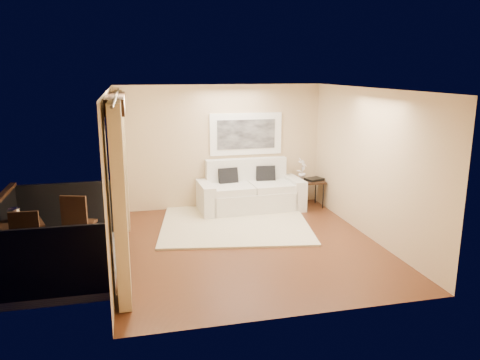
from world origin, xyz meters
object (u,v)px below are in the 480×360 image
object	(u,v)px
sofa	(250,192)
ice_bucket	(14,215)
balcony_chair_far	(77,219)
bistro_table	(22,228)
balcony_chair_near	(24,240)
orchid	(302,169)
side_table	(311,183)

from	to	relation	value
sofa	ice_bucket	size ratio (longest dim) A/B	11.44
balcony_chair_far	sofa	bearing A→B (deg)	-134.58
sofa	balcony_chair_far	world-z (taller)	sofa
bistro_table	balcony_chair_far	distance (m)	0.87
balcony_chair_near	sofa	bearing A→B (deg)	34.87
balcony_chair_far	ice_bucket	bearing A→B (deg)	34.12
orchid	ice_bucket	distance (m)	5.88
side_table	ice_bucket	distance (m)	6.01
sofa	bistro_table	size ratio (longest dim) A/B	3.02
sofa	ice_bucket	distance (m)	4.78
balcony_chair_near	ice_bucket	xyz separation A→B (m)	(-0.23, 0.55, 0.24)
bistro_table	ice_bucket	distance (m)	0.25
side_table	balcony_chair_near	distance (m)	5.99
balcony_chair_near	bistro_table	bearing A→B (deg)	107.63
ice_bucket	orchid	bearing A→B (deg)	19.98
balcony_chair_far	bistro_table	bearing A→B (deg)	44.60
orchid	bistro_table	world-z (taller)	orchid
orchid	balcony_chair_near	size ratio (longest dim) A/B	0.51
balcony_chair_near	orchid	bearing A→B (deg)	28.63
side_table	balcony_chair_far	size ratio (longest dim) A/B	0.60
balcony_chair_far	balcony_chair_near	size ratio (longest dim) A/B	1.03
bistro_table	balcony_chair_near	bearing A→B (deg)	-75.20
orchid	bistro_table	bearing A→B (deg)	-158.42
sofa	balcony_chair_near	world-z (taller)	sofa
bistro_table	balcony_chair_near	distance (m)	0.44
bistro_table	orchid	bearing A→B (deg)	21.58
orchid	balcony_chair_far	xyz separation A→B (m)	(-4.63, -1.75, -0.26)
bistro_table	side_table	bearing A→B (deg)	20.07
bistro_table	balcony_chair_near	world-z (taller)	balcony_chair_near
ice_bucket	balcony_chair_far	bearing A→B (deg)	15.83
side_table	bistro_table	xyz separation A→B (m)	(-5.58, -2.04, 0.08)
bistro_table	ice_bucket	size ratio (longest dim) A/B	3.79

